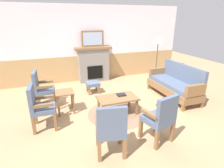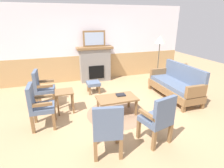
# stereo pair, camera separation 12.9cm
# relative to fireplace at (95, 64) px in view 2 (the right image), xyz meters

# --- Properties ---
(ground_plane) EXTENTS (14.00, 14.00, 0.00)m
(ground_plane) POSITION_rel_fireplace_xyz_m (0.00, -2.35, -0.65)
(ground_plane) COLOR tan
(wall_back) EXTENTS (7.20, 0.14, 2.70)m
(wall_back) POSITION_rel_fireplace_xyz_m (0.00, 0.25, 0.66)
(wall_back) COLOR white
(wall_back) RESTS_ON ground_plane
(fireplace) EXTENTS (1.30, 0.44, 1.28)m
(fireplace) POSITION_rel_fireplace_xyz_m (0.00, 0.00, 0.00)
(fireplace) COLOR gray
(fireplace) RESTS_ON ground_plane
(framed_picture) EXTENTS (0.80, 0.04, 0.56)m
(framed_picture) POSITION_rel_fireplace_xyz_m (0.00, 0.00, 0.91)
(framed_picture) COLOR brown
(framed_picture) RESTS_ON fireplace
(couch) EXTENTS (0.70, 1.80, 0.98)m
(couch) POSITION_rel_fireplace_xyz_m (1.89, -2.26, -0.26)
(couch) COLOR brown
(couch) RESTS_ON ground_plane
(coffee_table) EXTENTS (0.96, 0.56, 0.44)m
(coffee_table) POSITION_rel_fireplace_xyz_m (-0.09, -2.64, -0.27)
(coffee_table) COLOR brown
(coffee_table) RESTS_ON ground_plane
(round_rug) EXTENTS (1.48, 1.48, 0.01)m
(round_rug) POSITION_rel_fireplace_xyz_m (-0.09, -2.64, -0.65)
(round_rug) COLOR #896B51
(round_rug) RESTS_ON ground_plane
(book_on_table) EXTENTS (0.23, 0.19, 0.03)m
(book_on_table) POSITION_rel_fireplace_xyz_m (0.04, -2.56, -0.20)
(book_on_table) COLOR black
(book_on_table) RESTS_ON coffee_table
(footstool) EXTENTS (0.40, 0.40, 0.36)m
(footstool) POSITION_rel_fireplace_xyz_m (-0.34, -1.14, -0.37)
(footstool) COLOR brown
(footstool) RESTS_ON ground_plane
(armchair_near_fireplace) EXTENTS (0.52, 0.52, 0.98)m
(armchair_near_fireplace) POSITION_rel_fireplace_xyz_m (-1.82, -1.59, -0.11)
(armchair_near_fireplace) COLOR brown
(armchair_near_fireplace) RESTS_ON ground_plane
(armchair_by_window_left) EXTENTS (0.50, 0.50, 0.98)m
(armchair_by_window_left) POSITION_rel_fireplace_xyz_m (-1.85, -2.66, -0.11)
(armchair_by_window_left) COLOR brown
(armchair_by_window_left) RESTS_ON ground_plane
(armchair_front_left) EXTENTS (0.58, 0.58, 0.98)m
(armchair_front_left) POSITION_rel_fireplace_xyz_m (0.26, -3.92, -0.11)
(armchair_front_left) COLOR brown
(armchair_front_left) RESTS_ON ground_plane
(armchair_front_center) EXTENTS (0.57, 0.57, 0.98)m
(armchair_front_center) POSITION_rel_fireplace_xyz_m (-0.72, -3.94, -0.11)
(armchair_front_center) COLOR brown
(armchair_front_center) RESTS_ON ground_plane
(side_table) EXTENTS (0.44, 0.44, 0.55)m
(side_table) POSITION_rel_fireplace_xyz_m (-1.29, -2.11, -0.22)
(side_table) COLOR brown
(side_table) RESTS_ON ground_plane
(floor_lamp_by_couch) EXTENTS (0.36, 0.36, 1.68)m
(floor_lamp_by_couch) POSITION_rel_fireplace_xyz_m (2.11, -0.90, 0.80)
(floor_lamp_by_couch) COLOR #332D28
(floor_lamp_by_couch) RESTS_ON ground_plane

